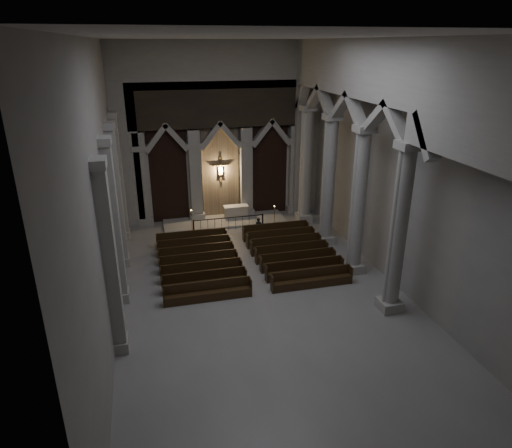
{
  "coord_description": "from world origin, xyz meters",
  "views": [
    {
      "loc": [
        -5.16,
        -19.02,
        11.77
      ],
      "look_at": [
        0.37,
        3.0,
        2.74
      ],
      "focal_mm": 32.0,
      "sensor_mm": 36.0,
      "label": 1
    }
  ],
  "objects_px": {
    "altar_rail": "(229,221)",
    "candle_stand_right": "(274,220)",
    "pews": "(246,259)",
    "worshipper": "(259,227)",
    "candle_stand_left": "(192,227)",
    "altar": "(236,212)"
  },
  "relations": [
    {
      "from": "altar_rail",
      "to": "candle_stand_left",
      "type": "height_order",
      "value": "candle_stand_left"
    },
    {
      "from": "candle_stand_left",
      "to": "candle_stand_right",
      "type": "relative_size",
      "value": 1.13
    },
    {
      "from": "altar",
      "to": "candle_stand_right",
      "type": "bearing_deg",
      "value": -36.81
    },
    {
      "from": "altar",
      "to": "candle_stand_right",
      "type": "xyz_separation_m",
      "value": [
        2.35,
        -1.76,
        -0.21
      ]
    },
    {
      "from": "altar",
      "to": "candle_stand_left",
      "type": "height_order",
      "value": "candle_stand_left"
    },
    {
      "from": "worshipper",
      "to": "candle_stand_left",
      "type": "bearing_deg",
      "value": 176.45
    },
    {
      "from": "altar",
      "to": "altar_rail",
      "type": "bearing_deg",
      "value": -115.29
    },
    {
      "from": "altar",
      "to": "altar_rail",
      "type": "distance_m",
      "value": 2.06
    },
    {
      "from": "candle_stand_right",
      "to": "worshipper",
      "type": "height_order",
      "value": "candle_stand_right"
    },
    {
      "from": "candle_stand_left",
      "to": "pews",
      "type": "relative_size",
      "value": 0.17
    },
    {
      "from": "altar_rail",
      "to": "pews",
      "type": "height_order",
      "value": "pews"
    },
    {
      "from": "candle_stand_right",
      "to": "pews",
      "type": "bearing_deg",
      "value": -120.92
    },
    {
      "from": "pews",
      "to": "candle_stand_right",
      "type": "bearing_deg",
      "value": 59.08
    },
    {
      "from": "altar",
      "to": "worshipper",
      "type": "relative_size",
      "value": 1.38
    },
    {
      "from": "altar_rail",
      "to": "worshipper",
      "type": "distance_m",
      "value": 2.27
    },
    {
      "from": "altar",
      "to": "worshipper",
      "type": "xyz_separation_m",
      "value": [
        0.8,
        -3.38,
        0.03
      ]
    },
    {
      "from": "altar_rail",
      "to": "candle_stand_right",
      "type": "height_order",
      "value": "candle_stand_right"
    },
    {
      "from": "candle_stand_left",
      "to": "worshipper",
      "type": "bearing_deg",
      "value": -21.91
    },
    {
      "from": "candle_stand_right",
      "to": "pews",
      "type": "distance_m",
      "value": 6.29
    },
    {
      "from": "altar",
      "to": "altar_rail",
      "type": "height_order",
      "value": "altar"
    },
    {
      "from": "altar_rail",
      "to": "worshipper",
      "type": "bearing_deg",
      "value": -41.94
    },
    {
      "from": "candle_stand_left",
      "to": "candle_stand_right",
      "type": "xyz_separation_m",
      "value": [
        5.68,
        -0.04,
        -0.05
      ]
    }
  ]
}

